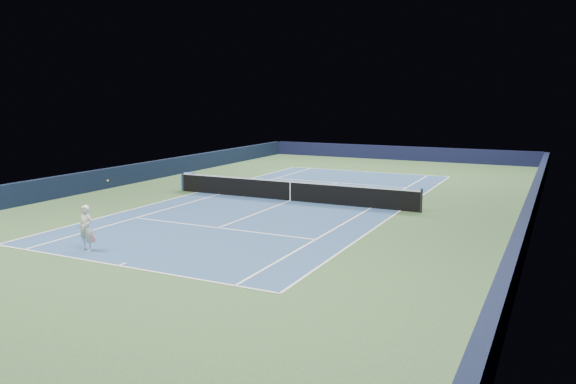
% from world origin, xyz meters
% --- Properties ---
extents(ground, '(40.00, 40.00, 0.00)m').
position_xyz_m(ground, '(0.00, 0.00, 0.00)').
color(ground, '#34542E').
rests_on(ground, ground).
extents(wall_far, '(22.00, 0.35, 1.10)m').
position_xyz_m(wall_far, '(0.00, 19.82, 0.55)').
color(wall_far, black).
rests_on(wall_far, ground).
extents(wall_right, '(0.35, 40.00, 1.10)m').
position_xyz_m(wall_right, '(10.82, 0.00, 0.55)').
color(wall_right, black).
rests_on(wall_right, ground).
extents(wall_left, '(0.35, 40.00, 1.10)m').
position_xyz_m(wall_left, '(-10.82, 0.00, 0.55)').
color(wall_left, black).
rests_on(wall_left, ground).
extents(court_surface, '(10.97, 23.77, 0.01)m').
position_xyz_m(court_surface, '(0.00, 0.00, 0.00)').
color(court_surface, navy).
rests_on(court_surface, ground).
extents(baseline_far, '(10.97, 0.08, 0.00)m').
position_xyz_m(baseline_far, '(0.00, 11.88, 0.01)').
color(baseline_far, white).
rests_on(baseline_far, ground).
extents(baseline_near, '(10.97, 0.08, 0.00)m').
position_xyz_m(baseline_near, '(0.00, -11.88, 0.01)').
color(baseline_near, white).
rests_on(baseline_near, ground).
extents(sideline_doubles_right, '(0.08, 23.77, 0.00)m').
position_xyz_m(sideline_doubles_right, '(5.49, 0.00, 0.01)').
color(sideline_doubles_right, white).
rests_on(sideline_doubles_right, ground).
extents(sideline_doubles_left, '(0.08, 23.77, 0.00)m').
position_xyz_m(sideline_doubles_left, '(-5.49, 0.00, 0.01)').
color(sideline_doubles_left, white).
rests_on(sideline_doubles_left, ground).
extents(sideline_singles_right, '(0.08, 23.77, 0.00)m').
position_xyz_m(sideline_singles_right, '(4.12, 0.00, 0.01)').
color(sideline_singles_right, white).
rests_on(sideline_singles_right, ground).
extents(sideline_singles_left, '(0.08, 23.77, 0.00)m').
position_xyz_m(sideline_singles_left, '(-4.12, 0.00, 0.01)').
color(sideline_singles_left, white).
rests_on(sideline_singles_left, ground).
extents(service_line_far, '(8.23, 0.08, 0.00)m').
position_xyz_m(service_line_far, '(0.00, 6.40, 0.01)').
color(service_line_far, white).
rests_on(service_line_far, ground).
extents(service_line_near, '(8.23, 0.08, 0.00)m').
position_xyz_m(service_line_near, '(0.00, -6.40, 0.01)').
color(service_line_near, white).
rests_on(service_line_near, ground).
extents(center_service_line, '(0.08, 12.80, 0.00)m').
position_xyz_m(center_service_line, '(0.00, 0.00, 0.01)').
color(center_service_line, white).
rests_on(center_service_line, ground).
extents(center_mark_far, '(0.08, 0.30, 0.00)m').
position_xyz_m(center_mark_far, '(0.00, 11.73, 0.01)').
color(center_mark_far, white).
rests_on(center_mark_far, ground).
extents(center_mark_near, '(0.08, 0.30, 0.00)m').
position_xyz_m(center_mark_near, '(0.00, -11.73, 0.01)').
color(center_mark_near, white).
rests_on(center_mark_near, ground).
extents(tennis_net, '(12.90, 0.10, 1.07)m').
position_xyz_m(tennis_net, '(0.00, 0.00, 0.50)').
color(tennis_net, black).
rests_on(tennis_net, ground).
extents(sponsor_cube, '(0.63, 0.56, 0.93)m').
position_xyz_m(sponsor_cube, '(-6.40, 0.43, 0.47)').
color(sponsor_cube, blue).
rests_on(sponsor_cube, ground).
extents(tennis_player, '(0.73, 1.22, 2.25)m').
position_xyz_m(tennis_player, '(-2.13, -11.05, 0.76)').
color(tennis_player, white).
rests_on(tennis_player, ground).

